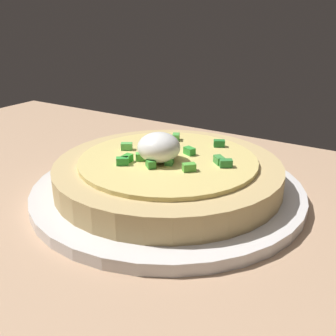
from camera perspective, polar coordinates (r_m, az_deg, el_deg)
name	(u,v)px	position (r cm, az deg, el deg)	size (l,w,h in cm)	color
dining_table	(63,245)	(39.23, -14.97, -10.62)	(96.14, 75.78, 2.29)	tan
plate	(168,189)	(44.53, 0.00, -3.11)	(29.99, 29.99, 1.22)	silver
pizza	(168,171)	(43.60, -0.04, -0.48)	(24.92, 24.92, 6.30)	tan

